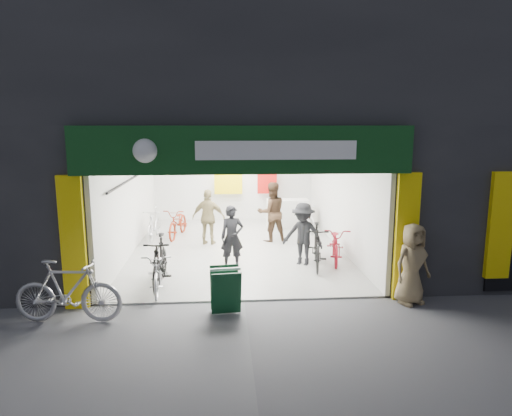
{
  "coord_description": "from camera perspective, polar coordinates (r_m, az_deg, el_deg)",
  "views": [
    {
      "loc": [
        -0.41,
        -8.68,
        3.52
      ],
      "look_at": [
        0.35,
        1.5,
        1.64
      ],
      "focal_mm": 32.0,
      "sensor_mm": 36.0,
      "label": 1
    }
  ],
  "objects": [
    {
      "name": "bike_left_back",
      "position": [
        14.2,
        -12.62,
        -2.03
      ],
      "size": [
        0.6,
        1.76,
        1.04
      ],
      "primitive_type": "imported",
      "rotation": [
        0.0,
        0.0,
        -0.06
      ],
      "color": "silver",
      "rests_on": "ground"
    },
    {
      "name": "parked_bike",
      "position": [
        8.95,
        -22.45,
        -9.59
      ],
      "size": [
        1.98,
        0.72,
        1.17
      ],
      "primitive_type": "imported",
      "rotation": [
        0.0,
        0.0,
        1.48
      ],
      "color": "#ADADB2",
      "rests_on": "ground"
    },
    {
      "name": "ground",
      "position": [
        9.38,
        -1.47,
        -11.64
      ],
      "size": [
        60.0,
        60.0,
        0.0
      ],
      "primitive_type": "plane",
      "color": "#56565B",
      "rests_on": "ground"
    },
    {
      "name": "customer_c",
      "position": [
        11.45,
        5.89,
        -3.35
      ],
      "size": [
        1.2,
        1.04,
        1.61
      ],
      "primitive_type": "imported",
      "rotation": [
        0.0,
        0.0,
        -0.52
      ],
      "color": "black",
      "rests_on": "ground"
    },
    {
      "name": "building",
      "position": [
        13.76,
        1.3,
        13.72
      ],
      "size": [
        17.0,
        10.27,
        8.0
      ],
      "color": "#232326",
      "rests_on": "ground"
    },
    {
      "name": "bike_left_front",
      "position": [
        10.04,
        -12.11,
        -7.65
      ],
      "size": [
        0.73,
        1.74,
        0.89
      ],
      "primitive_type": "imported",
      "rotation": [
        0.0,
        0.0,
        0.08
      ],
      "color": "silver",
      "rests_on": "ground"
    },
    {
      "name": "bike_right_mid",
      "position": [
        11.98,
        9.98,
        -4.45
      ],
      "size": [
        1.0,
        1.92,
        0.96
      ],
      "primitive_type": "imported",
      "rotation": [
        0.0,
        0.0,
        -0.21
      ],
      "color": "maroon",
      "rests_on": "ground"
    },
    {
      "name": "bike_right_front",
      "position": [
        11.43,
        7.6,
        -4.77
      ],
      "size": [
        0.81,
        1.87,
        1.09
      ],
      "primitive_type": "imported",
      "rotation": [
        0.0,
        0.0,
        -0.17
      ],
      "color": "black",
      "rests_on": "ground"
    },
    {
      "name": "bike_left_midfront",
      "position": [
        10.25,
        -11.94,
        -6.58
      ],
      "size": [
        0.56,
        1.89,
        1.13
      ],
      "primitive_type": "imported",
      "rotation": [
        0.0,
        0.0,
        -0.01
      ],
      "color": "black",
      "rests_on": "ground"
    },
    {
      "name": "pedestrian_near",
      "position": [
        9.56,
        18.92,
        -6.63
      ],
      "size": [
        0.93,
        0.76,
        1.63
      ],
      "primitive_type": "imported",
      "rotation": [
        0.0,
        0.0,
        0.36
      ],
      "color": "#88734F",
      "rests_on": "ground"
    },
    {
      "name": "sandwich_board",
      "position": [
        8.73,
        -3.83,
        -10.07
      ],
      "size": [
        0.6,
        0.61,
        0.85
      ],
      "rotation": [
        0.0,
        0.0,
        0.1
      ],
      "color": "#0E391D",
      "rests_on": "ground"
    },
    {
      "name": "customer_a",
      "position": [
        11.27,
        -3.01,
        -3.66
      ],
      "size": [
        0.61,
        0.44,
        1.57
      ],
      "primitive_type": "imported",
      "rotation": [
        0.0,
        0.0,
        0.11
      ],
      "color": "black",
      "rests_on": "ground"
    },
    {
      "name": "customer_b",
      "position": [
        13.72,
        1.96,
        -0.55
      ],
      "size": [
        1.01,
        0.86,
        1.83
      ],
      "primitive_type": "imported",
      "rotation": [
        0.0,
        0.0,
        3.35
      ],
      "color": "#3E2A1C",
      "rests_on": "ground"
    },
    {
      "name": "customer_d",
      "position": [
        13.39,
        -5.95,
        -1.22
      ],
      "size": [
        1.04,
        0.6,
        1.67
      ],
      "primitive_type": "imported",
      "rotation": [
        0.0,
        0.0,
        2.93
      ],
      "color": "#8B7C51",
      "rests_on": "ground"
    },
    {
      "name": "bike_left_midback",
      "position": [
        14.54,
        -9.71,
        -1.82
      ],
      "size": [
        0.94,
        1.89,
        0.95
      ],
      "primitive_type": "imported",
      "rotation": [
        0.0,
        0.0,
        -0.18
      ],
      "color": "maroon",
      "rests_on": "ground"
    },
    {
      "name": "bike_right_back",
      "position": [
        15.2,
        6.15,
        -1.14
      ],
      "size": [
        0.76,
        1.7,
        0.98
      ],
      "primitive_type": "imported",
      "rotation": [
        0.0,
        0.0,
        0.19
      ],
      "color": "silver",
      "rests_on": "ground"
    }
  ]
}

